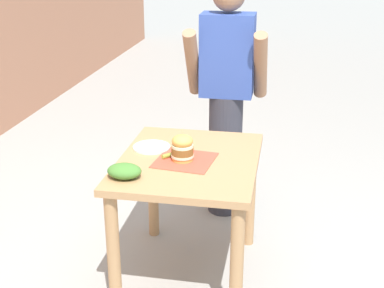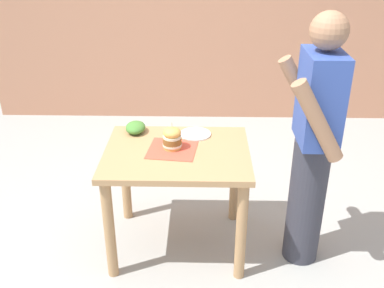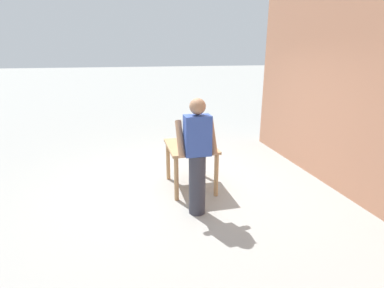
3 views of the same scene
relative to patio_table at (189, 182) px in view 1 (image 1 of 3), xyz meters
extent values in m
plane|color=#9E9E99|center=(0.00, 0.00, -0.62)|extent=(80.00, 80.00, 0.00)
cube|color=tan|center=(0.00, 0.00, 0.12)|extent=(0.77, 0.96, 0.04)
cylinder|color=tan|center=(-0.33, -0.42, -0.26)|extent=(0.07, 0.07, 0.73)
cylinder|color=tan|center=(0.33, -0.42, -0.26)|extent=(0.07, 0.07, 0.73)
cylinder|color=tan|center=(-0.33, 0.42, -0.26)|extent=(0.07, 0.07, 0.73)
cylinder|color=tan|center=(0.33, 0.42, -0.26)|extent=(0.07, 0.07, 0.73)
cube|color=#D64C38|center=(-0.02, -0.03, 0.15)|extent=(0.35, 0.35, 0.00)
cylinder|color=gold|center=(-0.03, -0.03, 0.16)|extent=(0.12, 0.12, 0.02)
cylinder|color=beige|center=(-0.03, -0.03, 0.18)|extent=(0.13, 0.13, 0.01)
cylinder|color=brown|center=(-0.03, -0.03, 0.20)|extent=(0.12, 0.12, 0.04)
cylinder|color=beige|center=(-0.03, -0.03, 0.23)|extent=(0.12, 0.12, 0.01)
ellipsoid|color=gold|center=(-0.03, -0.03, 0.26)|extent=(0.12, 0.12, 0.07)
cylinder|color=#D1B77F|center=(-0.03, -0.03, 0.31)|extent=(0.00, 0.00, 0.05)
cylinder|color=#8EA83D|center=(-0.11, -0.01, 0.16)|extent=(0.07, 0.08, 0.02)
cylinder|color=white|center=(-0.25, 0.12, 0.15)|extent=(0.22, 0.22, 0.01)
cylinder|color=silver|center=(-0.26, 0.12, 0.16)|extent=(0.04, 0.17, 0.01)
cylinder|color=silver|center=(-0.23, 0.12, 0.16)|extent=(0.03, 0.17, 0.01)
ellipsoid|color=#477F33|center=(-0.28, -0.31, 0.18)|extent=(0.18, 0.14, 0.08)
cylinder|color=#33333D|center=(0.10, 0.86, -0.17)|extent=(0.24, 0.24, 0.90)
cube|color=#334C9E|center=(0.10, 0.86, 0.56)|extent=(0.36, 0.22, 0.56)
cylinder|color=#9E7051|center=(-0.13, 0.80, 0.51)|extent=(0.09, 0.34, 0.50)
cylinder|color=#9E7051|center=(0.33, 0.80, 0.51)|extent=(0.09, 0.34, 0.50)
camera|label=1|loc=(0.52, -2.72, 1.32)|focal=50.00mm
camera|label=2|loc=(2.62, 0.16, 1.50)|focal=42.00mm
camera|label=3|loc=(1.08, 4.66, 1.67)|focal=28.00mm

